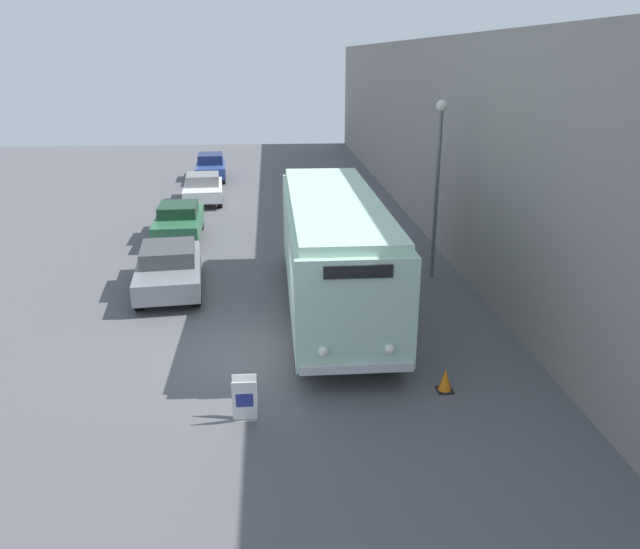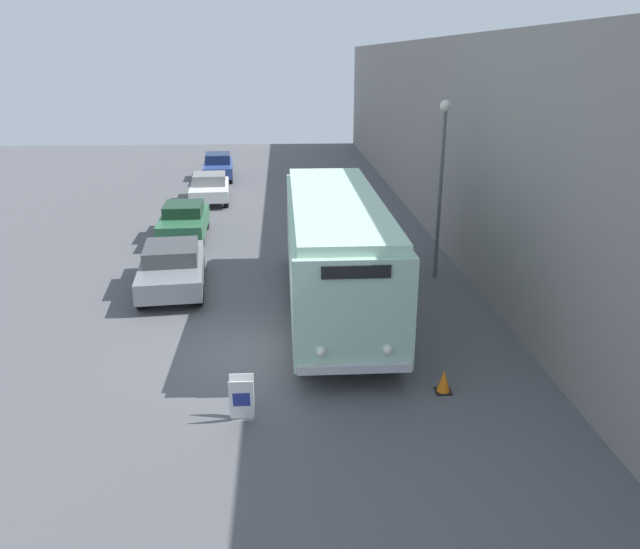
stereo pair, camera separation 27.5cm
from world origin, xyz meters
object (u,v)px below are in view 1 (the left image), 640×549
object	(u,v)px
parked_car_far	(203,188)
parked_car_mid	(179,221)
traffic_cone	(445,380)
sign_board	(245,400)
vintage_bus	(334,247)
parked_car_near	(169,268)
streetlamp	(438,164)
parked_car_distant	(211,166)

from	to	relation	value
parked_car_far	parked_car_mid	bearing A→B (deg)	-96.93
parked_car_far	traffic_cone	xyz separation A→B (m)	(7.25, -19.87, -0.48)
parked_car_mid	parked_car_far	bearing A→B (deg)	85.15
parked_car_mid	sign_board	bearing A→B (deg)	-79.32
vintage_bus	parked_car_near	distance (m)	5.59
parked_car_near	streetlamp	bearing A→B (deg)	-1.98
sign_board	parked_car_distant	size ratio (longest dim) A/B	0.21
streetlamp	parked_car_mid	distance (m)	11.12
vintage_bus	parked_car_distant	bearing A→B (deg)	104.21
sign_board	parked_car_mid	bearing A→B (deg)	102.74
parked_car_far	sign_board	bearing A→B (deg)	-86.43
vintage_bus	parked_car_far	bearing A→B (deg)	109.37
vintage_bus	parked_car_near	bearing A→B (deg)	158.32
vintage_bus	streetlamp	size ratio (longest dim) A/B	1.73
parked_car_near	traffic_cone	distance (m)	10.00
sign_board	streetlamp	size ratio (longest dim) A/B	0.16
vintage_bus	parked_car_mid	xyz separation A→B (m)	(-5.56, 8.04, -1.18)
sign_board	parked_car_mid	distance (m)	14.21
sign_board	streetlamp	xyz separation A→B (m)	(6.07, 8.44, 3.38)
parked_car_far	traffic_cone	size ratio (longest dim) A/B	7.82
sign_board	streetlamp	distance (m)	10.93
parked_car_near	traffic_cone	size ratio (longest dim) A/B	8.53
streetlamp	parked_car_far	world-z (taller)	streetlamp
parked_car_mid	parked_car_distant	world-z (taller)	parked_car_distant
vintage_bus	parked_car_near	world-z (taller)	vintage_bus
parked_car_distant	traffic_cone	distance (m)	27.23
parked_car_distant	traffic_cone	world-z (taller)	parked_car_distant
traffic_cone	sign_board	bearing A→B (deg)	-169.56
streetlamp	parked_car_mid	bearing A→B (deg)	149.48
parked_car_near	parked_car_mid	world-z (taller)	parked_car_near
parked_car_near	parked_car_mid	xyz separation A→B (m)	(-0.48, 6.02, -0.01)
sign_board	vintage_bus	bearing A→B (deg)	67.40
parked_car_mid	streetlamp	bearing A→B (deg)	-32.58
parked_car_mid	parked_car_far	distance (m)	6.84
parked_car_mid	parked_car_distant	bearing A→B (deg)	87.11
streetlamp	parked_car_mid	size ratio (longest dim) A/B	1.37
streetlamp	parked_car_near	bearing A→B (deg)	-176.12
parked_car_near	parked_car_far	bearing A→B (deg)	84.78
streetlamp	parked_car_near	size ratio (longest dim) A/B	1.25
streetlamp	parked_car_distant	size ratio (longest dim) A/B	1.27
traffic_cone	vintage_bus	bearing A→B (deg)	111.99
parked_car_far	parked_car_distant	xyz separation A→B (m)	(-0.14, 6.34, 0.04)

